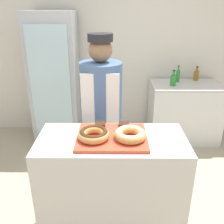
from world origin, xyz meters
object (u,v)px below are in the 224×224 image
object	(u,v)px
bottle_green_b	(173,80)
brownie_back_right	(124,125)
brownie_back_left	(100,125)
bottle_amber	(196,75)
chest_freezer	(184,112)
serving_tray	(112,137)
bottle_green	(178,75)
donut_chocolate_glaze	(94,134)
donut_light_glaze	(130,134)
beverage_fridge	(56,80)
baker_person	(102,116)

from	to	relation	value
bottle_green_b	brownie_back_right	bearing A→B (deg)	-116.00
brownie_back_left	bottle_amber	size ratio (longest dim) A/B	0.39
brownie_back_right	chest_freezer	xyz separation A→B (m)	(0.97, 1.61, -0.56)
serving_tray	brownie_back_left	world-z (taller)	brownie_back_left
bottle_green	bottle_green_b	bearing A→B (deg)	-118.70
serving_tray	donut_chocolate_glaze	size ratio (longest dim) A/B	2.22
chest_freezer	serving_tray	bearing A→B (deg)	-121.12
donut_light_glaze	chest_freezer	distance (m)	2.12
chest_freezer	bottle_amber	size ratio (longest dim) A/B	4.72
beverage_fridge	donut_chocolate_glaze	bearing A→B (deg)	-69.28
donut_chocolate_glaze	donut_light_glaze	bearing A→B (deg)	0.00
donut_chocolate_glaze	chest_freezer	distance (m)	2.25
bottle_green_b	bottle_amber	distance (m)	0.49
brownie_back_right	brownie_back_left	bearing A→B (deg)	180.00
brownie_back_left	beverage_fridge	size ratio (longest dim) A/B	0.05
brownie_back_left	bottle_green_b	world-z (taller)	bottle_green_b
baker_person	bottle_amber	xyz separation A→B (m)	(1.36, 1.34, 0.08)
baker_person	brownie_back_right	bearing A→B (deg)	-65.54
chest_freezer	bottle_green_b	distance (m)	0.57
beverage_fridge	baker_person	bearing A→B (deg)	-58.17
bottle_green_b	bottle_amber	world-z (taller)	bottle_green_b
donut_chocolate_glaze	bottle_amber	world-z (taller)	bottle_amber
bottle_green	beverage_fridge	bearing A→B (deg)	-175.75
serving_tray	bottle_green_b	xyz separation A→B (m)	(0.84, 1.69, -0.01)
brownie_back_right	bottle_amber	size ratio (longest dim) A/B	0.39
brownie_back_right	baker_person	world-z (taller)	baker_person
chest_freezer	beverage_fridge	bearing A→B (deg)	-179.80
donut_light_glaze	bottle_green	bearing A→B (deg)	67.09
baker_person	bottle_green	xyz separation A→B (m)	(1.06, 1.27, 0.09)
donut_light_glaze	brownie_back_right	size ratio (longest dim) A/B	2.86
baker_person	bottle_amber	distance (m)	1.91
brownie_back_left	bottle_green	bearing A→B (deg)	58.69
brownie_back_left	bottle_green_b	distance (m)	1.80
brownie_back_right	beverage_fridge	world-z (taller)	beverage_fridge
brownie_back_left	bottle_green	size ratio (longest dim) A/B	0.35
donut_light_glaze	bottle_green_b	world-z (taller)	bottle_green_b
brownie_back_left	chest_freezer	bearing A→B (deg)	54.04
brownie_back_right	bottle_amber	xyz separation A→B (m)	(1.15, 1.80, -0.05)
brownie_back_left	bottle_green_b	size ratio (longest dim) A/B	0.38
baker_person	beverage_fridge	world-z (taller)	beverage_fridge
brownie_back_left	bottle_green	xyz separation A→B (m)	(1.05, 1.73, -0.04)
brownie_back_left	beverage_fridge	xyz separation A→B (m)	(-0.72, 1.60, -0.07)
serving_tray	bottle_green	bearing A→B (deg)	63.23
bottle_green_b	beverage_fridge	bearing A→B (deg)	177.57
brownie_back_left	bottle_green_b	bearing A→B (deg)	58.36
donut_chocolate_glaze	bottle_green_b	distance (m)	1.99
brownie_back_left	bottle_green	world-z (taller)	bottle_green
donut_chocolate_glaze	bottle_green	xyz separation A→B (m)	(1.09, 1.94, -0.06)
bottle_green_b	baker_person	bearing A→B (deg)	-131.66
serving_tray	beverage_fridge	world-z (taller)	beverage_fridge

